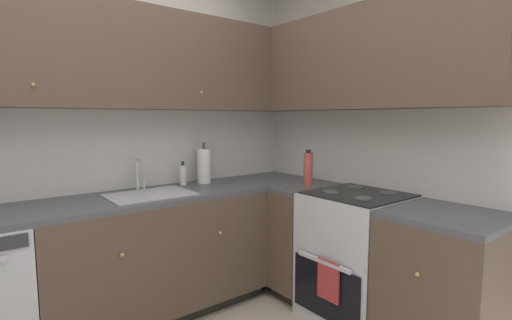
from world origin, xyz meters
name	(u,v)px	position (x,y,z in m)	size (l,w,h in m)	color
wall_back	(77,134)	(0.00, 1.48, 1.30)	(3.65, 0.05, 2.59)	silver
wall_right	(419,134)	(1.80, 0.00, 1.30)	(0.05, 3.01, 2.59)	silver
lower_cabinets_back	(156,256)	(0.40, 1.16, 0.43)	(1.54, 0.62, 0.85)	brown
countertop_back	(154,196)	(0.40, 1.15, 0.86)	(2.75, 0.60, 0.04)	#4C4C51
lower_cabinets_right	(389,271)	(1.48, -0.02, 0.43)	(0.62, 1.52, 0.85)	brown
countertop_right	(392,205)	(1.47, -0.02, 0.86)	(0.60, 1.52, 0.03)	#4C4C51
oven_range	(357,255)	(1.49, 0.25, 0.45)	(0.68, 0.62, 1.03)	silver
upper_cabinets_back	(119,57)	(0.24, 1.29, 1.81)	(2.43, 0.34, 0.69)	brown
upper_cabinets_right	(353,61)	(1.61, 0.42, 1.81)	(0.32, 2.07, 0.69)	brown
sink	(150,201)	(0.36, 1.12, 0.84)	(0.56, 0.40, 0.10)	#B7B7BC
faucet	(139,171)	(0.37, 1.33, 1.02)	(0.07, 0.16, 0.24)	silver
soap_bottle	(183,175)	(0.72, 1.33, 0.96)	(0.05, 0.05, 0.19)	silver
paper_towel_roll	(204,166)	(0.90, 1.31, 1.02)	(0.11, 0.11, 0.34)	white
oil_bottle	(308,169)	(1.47, 0.71, 1.01)	(0.07, 0.07, 0.28)	#BF4C3F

